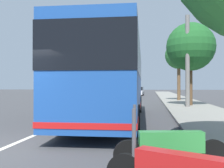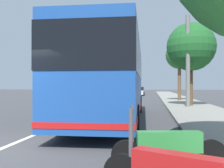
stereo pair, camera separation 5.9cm
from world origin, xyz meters
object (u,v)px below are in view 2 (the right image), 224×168
at_px(roadside_tree_mid_block, 191,47).
at_px(car_oncoming, 139,91).
at_px(motorcycle_by_tree, 169,146).
at_px(utility_pole, 188,62).
at_px(car_far_distant, 109,93).
at_px(roadside_tree_far_block, 179,56).
at_px(coach_bus, 112,75).
at_px(car_side_street, 120,91).

bearing_deg(roadside_tree_mid_block, car_oncoming, 12.28).
relative_size(motorcycle_by_tree, utility_pole, 0.33).
height_order(car_far_distant, roadside_tree_mid_block, roadside_tree_mid_block).
height_order(motorcycle_by_tree, roadside_tree_far_block, roadside_tree_far_block).
bearing_deg(roadside_tree_mid_block, car_far_distant, 32.46).
xyz_separation_m(coach_bus, roadside_tree_far_block, (15.73, -4.64, 2.63)).
height_order(coach_bus, roadside_tree_far_block, roadside_tree_far_block).
xyz_separation_m(car_side_street, car_oncoming, (-3.11, -3.62, -0.01)).
bearing_deg(coach_bus, car_oncoming, -1.07).
height_order(roadside_tree_far_block, utility_pole, utility_pole).
bearing_deg(car_side_street, coach_bus, 10.96).
bearing_deg(car_oncoming, car_far_distant, 163.35).
bearing_deg(car_far_distant, car_side_street, -177.14).
bearing_deg(roadside_tree_far_block, car_far_distant, 54.45).
distance_m(coach_bus, motorcycle_by_tree, 7.43).
bearing_deg(coach_bus, car_far_distant, 8.10).
xyz_separation_m(car_side_street, utility_pole, (-28.05, -8.31, 2.58)).
bearing_deg(roadside_tree_mid_block, coach_bus, 150.28).
distance_m(coach_bus, roadside_tree_mid_block, 9.91).
xyz_separation_m(coach_bus, utility_pole, (6.89, -4.34, 1.20)).
relative_size(motorcycle_by_tree, car_side_street, 0.47).
bearing_deg(car_oncoming, coach_bus, -177.41).
xyz_separation_m(motorcycle_by_tree, car_far_distant, (28.65, 5.92, 0.24)).
xyz_separation_m(car_far_distant, roadside_tree_far_block, (-6.00, -8.40, 4.02)).
bearing_deg(car_oncoming, motorcycle_by_tree, -174.33).
relative_size(car_far_distant, roadside_tree_mid_block, 0.72).
distance_m(car_far_distant, car_oncoming, 10.67).
relative_size(coach_bus, motorcycle_by_tree, 5.31).
distance_m(car_side_street, utility_pole, 29.37).
xyz_separation_m(car_far_distant, utility_pole, (-14.84, -8.09, 2.58)).
bearing_deg(car_side_street, motorcycle_by_tree, 12.81).
xyz_separation_m(motorcycle_by_tree, car_side_street, (41.87, 6.14, 0.25)).
xyz_separation_m(car_side_street, roadside_tree_mid_block, (-26.61, -8.73, 3.83)).
height_order(car_oncoming, roadside_tree_mid_block, roadside_tree_mid_block).
bearing_deg(utility_pole, car_far_distant, 28.61).
relative_size(car_side_street, utility_pole, 0.70).
relative_size(car_oncoming, roadside_tree_mid_block, 0.70).
xyz_separation_m(roadside_tree_mid_block, utility_pole, (-1.45, 0.43, -1.25)).
height_order(roadside_tree_mid_block, roadside_tree_far_block, roadside_tree_mid_block).
distance_m(car_far_distant, roadside_tree_far_block, 11.08).
relative_size(car_far_distant, car_oncoming, 1.02).
distance_m(car_side_street, car_oncoming, 4.77).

